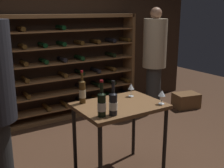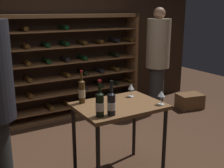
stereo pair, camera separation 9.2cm
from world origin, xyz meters
The scene contains 11 objects.
ground_plane centered at (0.00, 0.00, 0.00)m, with size 10.31×10.31×0.00m, color #472D1E.
back_wall centered at (0.00, 2.15, 1.48)m, with size 5.94×0.10×2.96m, color #332319.
wine_rack centered at (0.19, 1.94, 0.89)m, with size 2.55×0.32×1.81m.
tasting_table centered at (-0.15, -0.11, 0.77)m, with size 0.94×0.69×0.87m.
person_guest_blue_shirt centered at (1.68, 1.45, 1.07)m, with size 0.44×0.44×1.93m.
wine_crate centered at (2.28, 1.13, 0.14)m, with size 0.48×0.34×0.29m, color brown.
wine_bottle_black_capsule centered at (-0.50, -0.32, 1.00)m, with size 0.08×0.08×0.37m.
wine_bottle_amber_reserve centered at (-0.47, 0.15, 1.01)m, with size 0.07×0.07×0.37m.
wine_bottle_green_slim centered at (-0.39, -0.34, 1.00)m, with size 0.09×0.09×0.35m.
wine_glass_stemmed_right centered at (0.25, -0.35, 0.99)m, with size 0.08×0.08×0.16m.
wine_glass_stemmed_center centered at (0.13, 0.06, 0.99)m, with size 0.07×0.07×0.16m.
Camera 2 is at (-1.70, -2.57, 1.88)m, focal length 44.82 mm.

